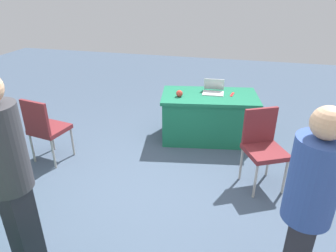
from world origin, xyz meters
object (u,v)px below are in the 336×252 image
object	(u,v)px
yarn_ball	(179,93)
person_organiser	(308,204)
table_foreground	(208,117)
chair_tucked_right	(263,144)
scissors_red	(232,94)
chair_tucked_left	(45,126)
person_presenter	(8,172)
laptop_silver	(213,90)

from	to	relation	value
yarn_ball	person_organiser	bearing A→B (deg)	120.82
table_foreground	chair_tucked_right	bearing A→B (deg)	126.06
scissors_red	chair_tucked_left	bearing A→B (deg)	-51.94
person_presenter	laptop_silver	size ratio (longest dim) A/B	5.44
chair_tucked_left	yarn_ball	size ratio (longest dim) A/B	9.48
person_presenter	scissors_red	xyz separation A→B (m)	(-1.53, -2.96, -0.27)
table_foreground	chair_tucked_right	xyz separation A→B (m)	(-0.78, 1.07, 0.19)
chair_tucked_left	person_organiser	world-z (taller)	person_organiser
person_organiser	scissors_red	size ratio (longest dim) A/B	9.18
chair_tucked_left	chair_tucked_right	world-z (taller)	chair_tucked_right
chair_tucked_left	person_organiser	bearing A→B (deg)	-13.23
chair_tucked_left	laptop_silver	distance (m)	2.52
chair_tucked_left	table_foreground	bearing A→B (deg)	41.58
chair_tucked_left	person_presenter	bearing A→B (deg)	-51.56
person_presenter	person_organiser	bearing A→B (deg)	-149.84
laptop_silver	table_foreground	bearing A→B (deg)	65.45
table_foreground	person_presenter	size ratio (longest dim) A/B	0.88
chair_tucked_left	yarn_ball	xyz separation A→B (m)	(-1.63, -1.06, 0.24)
table_foreground	person_organiser	bearing A→B (deg)	111.02
chair_tucked_right	person_presenter	world-z (taller)	person_presenter
person_presenter	scissors_red	world-z (taller)	person_presenter
person_presenter	scissors_red	size ratio (longest dim) A/B	9.98
chair_tucked_left	laptop_silver	world-z (taller)	chair_tucked_left
table_foreground	chair_tucked_right	world-z (taller)	chair_tucked_right
person_organiser	scissors_red	world-z (taller)	person_organiser
table_foreground	laptop_silver	bearing A→B (deg)	-111.90
table_foreground	chair_tucked_right	size ratio (longest dim) A/B	1.63
person_presenter	scissors_red	distance (m)	3.35
chair_tucked_right	scissors_red	size ratio (longest dim) A/B	5.37
table_foreground	yarn_ball	distance (m)	0.63
chair_tucked_right	chair_tucked_left	bearing A→B (deg)	-23.21
chair_tucked_left	scissors_red	distance (m)	2.76
table_foreground	chair_tucked_left	distance (m)	2.42
chair_tucked_right	person_organiser	xyz separation A→B (m)	(-0.21, 1.51, 0.36)
table_foreground	yarn_ball	bearing A→B (deg)	23.48
table_foreground	person_presenter	xyz separation A→B (m)	(1.20, 2.87, 0.64)
chair_tucked_left	scissors_red	bearing A→B (deg)	39.58
table_foreground	yarn_ball	xyz separation A→B (m)	(0.44, 0.19, 0.42)
table_foreground	chair_tucked_left	size ratio (longest dim) A/B	1.66
chair_tucked_left	person_organiser	xyz separation A→B (m)	(-3.06, 1.33, 0.38)
chair_tucked_left	scissors_red	size ratio (longest dim) A/B	5.26
person_presenter	person_organiser	distance (m)	2.21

